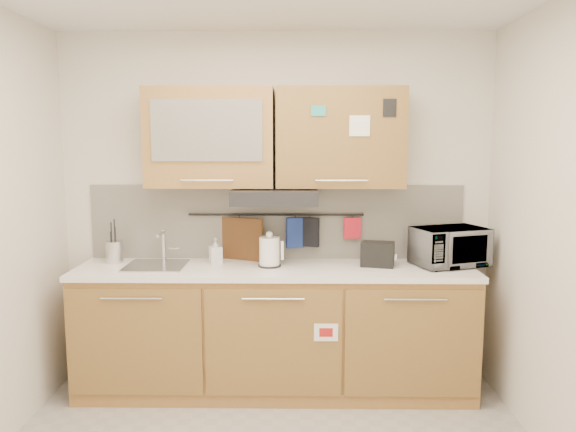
{
  "coord_description": "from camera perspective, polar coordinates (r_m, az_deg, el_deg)",
  "views": [
    {
      "loc": [
        0.15,
        -2.7,
        1.82
      ],
      "look_at": [
        0.1,
        1.05,
        1.31
      ],
      "focal_mm": 35.0,
      "sensor_mm": 36.0,
      "label": 1
    }
  ],
  "objects": [
    {
      "name": "countertop",
      "position": [
        4.0,
        -1.35,
        -5.48
      ],
      "size": [
        2.82,
        0.62,
        0.04
      ],
      "primitive_type": "cube",
      "color": "white",
      "rests_on": "base_cabinet"
    },
    {
      "name": "range_hood",
      "position": [
        3.98,
        -1.34,
        2.03
      ],
      "size": [
        0.6,
        0.46,
        0.1
      ],
      "primitive_type": "cube",
      "color": "black",
      "rests_on": "upper_cabinets"
    },
    {
      "name": "oven_mitt",
      "position": [
        4.2,
        0.75,
        -1.71
      ],
      "size": [
        0.14,
        0.07,
        0.23
      ],
      "primitive_type": "cube",
      "rotation": [
        0.0,
        0.0,
        0.31
      ],
      "color": "navy",
      "rests_on": "utensil_rail"
    },
    {
      "name": "utensil_crock",
      "position": [
        4.32,
        -17.21,
        -3.46
      ],
      "size": [
        0.13,
        0.13,
        0.32
      ],
      "rotation": [
        0.0,
        0.0,
        -0.0
      ],
      "color": "silver",
      "rests_on": "countertop"
    },
    {
      "name": "upper_cabinets",
      "position": [
        4.03,
        -1.39,
        7.96
      ],
      "size": [
        1.82,
        0.37,
        0.7
      ],
      "color": "#AE813D",
      "rests_on": "wall_back"
    },
    {
      "name": "kettle",
      "position": [
        4.0,
        -1.88,
        -3.73
      ],
      "size": [
        0.18,
        0.16,
        0.25
      ],
      "rotation": [
        0.0,
        0.0,
        0.09
      ],
      "color": "white",
      "rests_on": "countertop"
    },
    {
      "name": "dark_pouch",
      "position": [
        4.2,
        2.23,
        -1.64
      ],
      "size": [
        0.14,
        0.09,
        0.22
      ],
      "primitive_type": "cube",
      "rotation": [
        0.0,
        0.0,
        -0.37
      ],
      "color": "black",
      "rests_on": "utensil_rail"
    },
    {
      "name": "wall_back",
      "position": [
        4.24,
        -1.21,
        0.76
      ],
      "size": [
        3.2,
        0.0,
        3.2
      ],
      "primitive_type": "plane",
      "rotation": [
        1.57,
        0.0,
        0.0
      ],
      "color": "silver",
      "rests_on": "ground"
    },
    {
      "name": "toaster",
      "position": [
        4.05,
        9.08,
        -3.82
      ],
      "size": [
        0.26,
        0.19,
        0.18
      ],
      "rotation": [
        0.0,
        0.0,
        -0.23
      ],
      "color": "black",
      "rests_on": "countertop"
    },
    {
      "name": "microwave",
      "position": [
        4.18,
        16.09,
        -3.02
      ],
      "size": [
        0.58,
        0.48,
        0.27
      ],
      "primitive_type": "imported",
      "rotation": [
        0.0,
        0.0,
        0.35
      ],
      "color": "#999999",
      "rests_on": "countertop"
    },
    {
      "name": "backsplash",
      "position": [
        4.24,
        -1.21,
        -0.6
      ],
      "size": [
        2.8,
        0.02,
        0.56
      ],
      "primitive_type": "cube",
      "color": "silver",
      "rests_on": "countertop"
    },
    {
      "name": "sink",
      "position": [
        4.14,
        -13.22,
        -4.91
      ],
      "size": [
        0.42,
        0.4,
        0.26
      ],
      "color": "silver",
      "rests_on": "countertop"
    },
    {
      "name": "base_cabinet",
      "position": [
        4.15,
        -1.32,
        -12.13
      ],
      "size": [
        2.8,
        0.64,
        0.88
      ],
      "color": "#AE813D",
      "rests_on": "floor"
    },
    {
      "name": "soap_bottle",
      "position": [
        4.12,
        -7.37,
        -3.53
      ],
      "size": [
        0.11,
        0.11,
        0.19
      ],
      "primitive_type": "imported",
      "rotation": [
        0.0,
        0.0,
        0.38
      ],
      "color": "#999999",
      "rests_on": "countertop"
    },
    {
      "name": "cutting_board",
      "position": [
        4.24,
        -4.94,
        -3.33
      ],
      "size": [
        0.36,
        0.18,
        0.47
      ],
      "primitive_type": "cube",
      "rotation": [
        0.0,
        0.0,
        -0.41
      ],
      "color": "brown",
      "rests_on": "utensil_rail"
    },
    {
      "name": "utensil_rail",
      "position": [
        4.2,
        -1.23,
        0.13
      ],
      "size": [
        1.3,
        0.02,
        0.02
      ],
      "primitive_type": "cylinder",
      "rotation": [
        0.0,
        1.57,
        0.0
      ],
      "color": "black",
      "rests_on": "backsplash"
    },
    {
      "name": "pot_holder",
      "position": [
        4.21,
        6.54,
        -1.23
      ],
      "size": [
        0.13,
        0.04,
        0.16
      ],
      "primitive_type": "cube",
      "rotation": [
        0.0,
        0.0,
        0.14
      ],
      "color": "red",
      "rests_on": "utensil_rail"
    }
  ]
}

